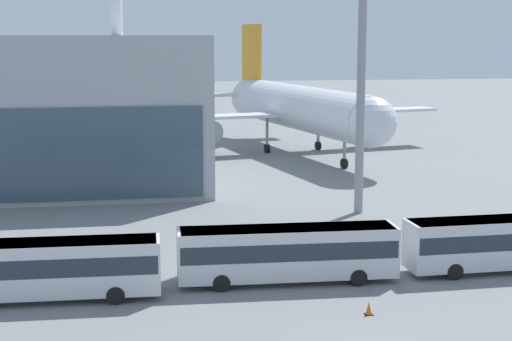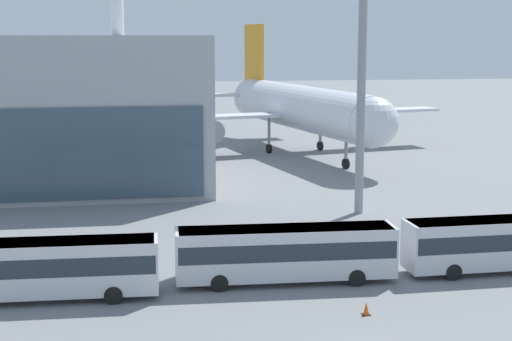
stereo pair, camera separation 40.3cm
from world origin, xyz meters
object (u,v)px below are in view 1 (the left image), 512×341
at_px(shuttle_bus_1, 288,251).
at_px(traffic_cone_1, 369,308).
at_px(airliner_at_gate_far, 296,107).
at_px(shuttle_bus_2, 508,240).
at_px(shuttle_bus_0, 42,266).

height_order(shuttle_bus_1, traffic_cone_1, shuttle_bus_1).
xyz_separation_m(airliner_at_gate_far, shuttle_bus_1, (-11.87, -51.02, -3.71)).
height_order(shuttle_bus_1, shuttle_bus_2, same).
relative_size(shuttle_bus_1, traffic_cone_1, 18.19).
distance_m(shuttle_bus_0, traffic_cone_1, 17.76).
bearing_deg(shuttle_bus_0, shuttle_bus_2, 3.90).
bearing_deg(shuttle_bus_2, shuttle_bus_0, -179.25).
distance_m(shuttle_bus_1, traffic_cone_1, 6.92).
xyz_separation_m(airliner_at_gate_far, traffic_cone_1, (-8.81, -57.01, -5.30)).
height_order(shuttle_bus_0, shuttle_bus_2, same).
height_order(shuttle_bus_2, traffic_cone_1, shuttle_bus_2).
relative_size(shuttle_bus_2, traffic_cone_1, 18.13).
bearing_deg(shuttle_bus_1, airliner_at_gate_far, 79.19).
distance_m(shuttle_bus_2, traffic_cone_1, 12.51).
distance_m(airliner_at_gate_far, shuttle_bus_0, 58.04).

